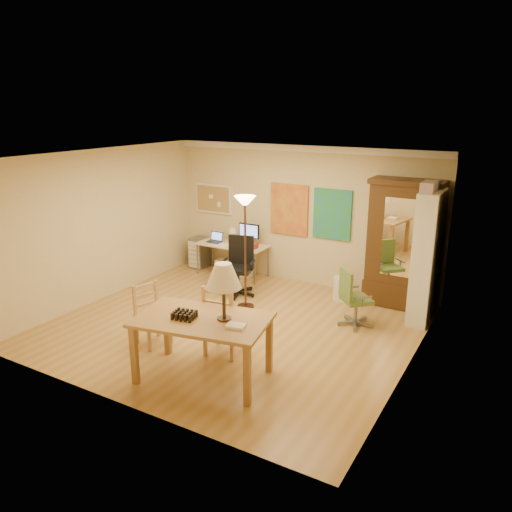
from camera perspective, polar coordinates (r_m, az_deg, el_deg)
The scene contains 16 objects.
floor at distance 8.12m, azimuth -2.61°, elevation -8.02°, with size 5.50×5.50×0.00m, color #A6763B.
crown_molding at distance 9.56m, azimuth 5.30°, elevation 12.15°, with size 5.50×0.08×0.12m, color white.
corkboard at distance 10.73m, azimuth -4.89°, elevation 6.53°, with size 0.90×0.04×0.62m, color tan.
art_panel_left at distance 9.84m, azimuth 3.81°, elevation 5.32°, with size 0.80×0.04×1.00m, color gold.
art_panel_right at distance 9.49m, azimuth 8.70°, elevation 4.73°, with size 0.75×0.04×0.95m, color teal.
dining_table at distance 6.30m, azimuth -5.30°, elevation -5.82°, with size 1.83×1.30×1.57m.
ladder_chair_back at distance 7.10m, azimuth -3.76°, elevation -7.50°, with size 0.54×0.52×1.05m.
ladder_chair_left at distance 7.57m, azimuth -11.84°, elevation -6.76°, with size 0.51×0.53×0.92m.
torchiere_lamp at distance 8.35m, azimuth -1.26°, elevation 4.22°, with size 0.36×0.36×1.98m.
computer_desk at distance 10.35m, azimuth -2.49°, elevation -0.03°, with size 1.47×0.64×1.11m.
office_chair_black at distance 9.34m, azimuth -2.00°, elevation -2.67°, with size 0.67×0.67×1.09m.
office_chair_green at distance 8.21m, azimuth 11.13°, elevation -6.14°, with size 0.61×0.61×0.95m.
drawer_cart at distance 10.97m, azimuth -6.52°, elevation 0.42°, with size 0.33×0.39×0.66m.
armoire at distance 8.99m, azimuth 16.35°, elevation 0.41°, with size 1.22×0.58×2.24m.
bookshelf at distance 8.45m, azimuth 18.91°, elevation -0.18°, with size 0.32×0.86×2.15m.
wastebin at distance 9.24m, azimuth 9.86°, elevation -3.67°, with size 0.34×0.34×0.43m, color silver.
Camera 1 is at (3.99, -6.19, 3.42)m, focal length 35.00 mm.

